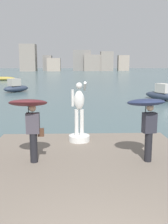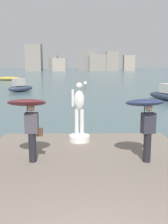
# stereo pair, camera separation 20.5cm
# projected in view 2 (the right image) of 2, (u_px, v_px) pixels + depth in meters

# --- Properties ---
(ground_plane) EXTENTS (400.00, 400.00, 0.00)m
(ground_plane) POSITION_uv_depth(u_px,v_px,m) (81.00, 85.00, 42.69)
(ground_plane) COLOR #4C666B
(pier) EXTENTS (6.59, 10.74, 0.40)m
(pier) POSITION_uv_depth(u_px,v_px,m) (86.00, 207.00, 5.64)
(pier) COLOR slate
(pier) RESTS_ON ground
(statue_white_figure) EXTENTS (0.79, 0.96, 2.25)m
(statue_white_figure) POSITION_uv_depth(u_px,v_px,m) (79.00, 121.00, 9.70)
(statue_white_figure) COLOR white
(statue_white_figure) RESTS_ON pier
(onlooker_left) EXTENTS (1.12, 1.14, 1.97)m
(onlooker_left) POSITION_uv_depth(u_px,v_px,m) (29.00, 112.00, 7.48)
(onlooker_left) COLOR black
(onlooker_left) RESTS_ON pier
(onlooker_right) EXTENTS (1.32, 1.33, 1.96)m
(onlooker_right) POSITION_uv_depth(u_px,v_px,m) (146.00, 111.00, 7.45)
(onlooker_right) COLOR black
(onlooker_right) RESTS_ON pier
(boat_near) EXTENTS (3.34, 3.37, 1.60)m
(boat_near) POSITION_uv_depth(u_px,v_px,m) (20.00, 87.00, 31.32)
(boat_near) COLOR #2D384C
(boat_near) RESTS_ON ground
(boat_mid) EXTENTS (5.23, 1.80, 0.79)m
(boat_mid) POSITION_uv_depth(u_px,v_px,m) (8.00, 78.00, 54.04)
(boat_mid) COLOR #B2993D
(boat_mid) RESTS_ON ground
(boat_leftward) EXTENTS (2.63, 4.14, 1.53)m
(boat_leftward) POSITION_uv_depth(u_px,v_px,m) (165.00, 94.00, 23.93)
(boat_leftward) COLOR #2D384C
(boat_leftward) RESTS_ON ground
(distant_skyline) EXTENTS (55.55, 13.52, 13.14)m
(distant_skyline) POSITION_uv_depth(u_px,v_px,m) (76.00, 61.00, 133.31)
(distant_skyline) COLOR gray
(distant_skyline) RESTS_ON ground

